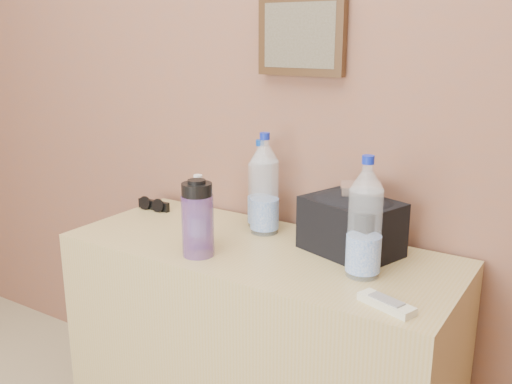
# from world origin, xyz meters

# --- Properties ---
(picture_frame) EXTENTS (0.30, 0.03, 0.25)m
(picture_frame) POSITION_xyz_m (0.05, 1.98, 1.40)
(picture_frame) COLOR #382311
(picture_frame) RESTS_ON room_shell
(dresser) EXTENTS (1.23, 0.51, 0.77)m
(dresser) POSITION_xyz_m (0.05, 1.72, 0.38)
(dresser) COLOR tan
(dresser) RESTS_ON ground
(pet_large_b) EXTENTS (0.08, 0.08, 0.30)m
(pet_large_b) POSITION_xyz_m (-0.06, 1.90, 0.90)
(pet_large_b) COLOR white
(pet_large_b) RESTS_ON dresser
(pet_large_c) EXTENTS (0.09, 0.09, 0.33)m
(pet_large_c) POSITION_xyz_m (-0.01, 1.85, 0.92)
(pet_large_c) COLOR silver
(pet_large_c) RESTS_ON dresser
(pet_large_d) EXTENTS (0.09, 0.09, 0.33)m
(pet_large_d) POSITION_xyz_m (0.40, 1.69, 0.92)
(pet_large_d) COLOR #C2DFFB
(pet_large_d) RESTS_ON dresser
(pet_small) EXTENTS (0.07, 0.07, 0.23)m
(pet_small) POSITION_xyz_m (-0.10, 1.63, 0.87)
(pet_small) COLOR silver
(pet_small) RESTS_ON dresser
(nalgene_bottle) EXTENTS (0.09, 0.09, 0.23)m
(nalgene_bottle) POSITION_xyz_m (-0.06, 1.57, 0.88)
(nalgene_bottle) COLOR #563180
(nalgene_bottle) RESTS_ON dresser
(sunglasses) EXTENTS (0.14, 0.05, 0.04)m
(sunglasses) POSITION_xyz_m (-0.49, 1.84, 0.79)
(sunglasses) COLOR black
(sunglasses) RESTS_ON dresser
(ac_remote) EXTENTS (0.15, 0.09, 0.02)m
(ac_remote) POSITION_xyz_m (0.53, 1.55, 0.78)
(ac_remote) COLOR silver
(ac_remote) RESTS_ON dresser
(toiletry_bag) EXTENTS (0.32, 0.27, 0.19)m
(toiletry_bag) POSITION_xyz_m (0.31, 1.84, 0.86)
(toiletry_bag) COLOR black
(toiletry_bag) RESTS_ON dresser
(foil_packet) EXTENTS (0.15, 0.14, 0.02)m
(foil_packet) POSITION_xyz_m (0.32, 1.86, 0.97)
(foil_packet) COLOR silver
(foil_packet) RESTS_ON toiletry_bag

